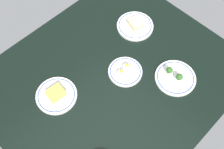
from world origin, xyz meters
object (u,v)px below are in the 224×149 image
Objects in this scene: plate_broccoli at (175,77)px; plate_eggs at (125,71)px; plate_cheese at (56,95)px; plate_sandwich at (135,25)px.

plate_broccoli is 1.19× the size of plate_eggs.
plate_cheese and plate_eggs have the same top height.
plate_broccoli is 62.49cm from plate_cheese.
plate_broccoli is at bearing 127.13° from plate_eggs.
plate_eggs is (16.08, -21.24, 0.10)cm from plate_broccoli.
plate_broccoli reaches higher than plate_eggs.
plate_sandwich is (-26.68, -17.40, 0.05)cm from plate_eggs.
plate_eggs is at bearing 156.95° from plate_cheese.
plate_broccoli is 40.07cm from plate_sandwich.
plate_eggs is 31.85cm from plate_sandwich.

